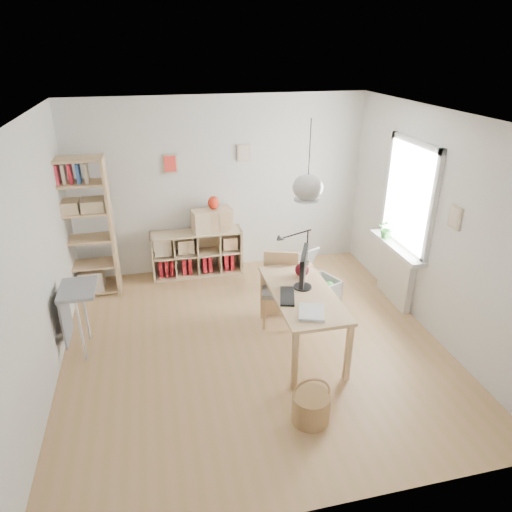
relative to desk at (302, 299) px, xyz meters
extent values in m
plane|color=tan|center=(-0.55, 0.15, -0.66)|extent=(4.50, 4.50, 0.00)
plane|color=white|center=(-0.55, 2.40, 0.69)|extent=(4.50, 0.00, 4.50)
plane|color=white|center=(-0.55, -2.10, 0.69)|extent=(4.50, 0.00, 4.50)
plane|color=white|center=(-2.80, 0.15, 0.69)|extent=(0.00, 4.50, 4.50)
plane|color=white|center=(1.70, 0.15, 0.69)|extent=(0.00, 4.50, 4.50)
plane|color=silver|center=(-0.55, 0.15, 2.04)|extent=(4.50, 4.50, 0.00)
cylinder|color=black|center=(0.00, 0.00, 1.70)|extent=(0.01, 0.01, 0.68)
ellipsoid|color=white|center=(0.00, 0.00, 1.34)|extent=(0.32, 0.32, 0.27)
cube|color=white|center=(1.69, 0.75, 0.89)|extent=(0.03, 1.00, 1.30)
cube|color=white|center=(1.66, 0.21, 0.89)|extent=(0.06, 0.08, 1.46)
cube|color=white|center=(1.66, 1.29, 0.89)|extent=(0.06, 0.08, 1.46)
cube|color=white|center=(1.66, 0.75, 1.58)|extent=(0.06, 1.16, 0.08)
cube|color=white|center=(1.66, 0.75, 0.20)|extent=(0.06, 1.16, 0.08)
cube|color=white|center=(1.64, 0.75, -0.26)|extent=(0.10, 0.80, 0.80)
cube|color=white|center=(1.59, 0.75, 0.17)|extent=(0.22, 1.20, 0.06)
cube|color=#E0B881|center=(0.00, 0.00, 0.07)|extent=(0.70, 1.50, 0.04)
cube|color=#E0B881|center=(-0.30, -0.70, -0.30)|extent=(0.06, 0.06, 0.71)
cube|color=#E0B881|center=(-0.30, 0.70, -0.30)|extent=(0.06, 0.06, 0.71)
cube|color=#E0B881|center=(0.30, -0.70, -0.30)|extent=(0.06, 0.06, 0.71)
cube|color=#E0B881|center=(0.30, 0.70, -0.30)|extent=(0.06, 0.06, 0.71)
cube|color=tan|center=(-1.00, 2.19, -0.64)|extent=(1.40, 0.38, 0.03)
cube|color=tan|center=(-1.00, 2.19, 0.05)|extent=(1.40, 0.38, 0.03)
cube|color=tan|center=(-1.69, 2.19, -0.30)|extent=(0.03, 0.38, 0.72)
cube|color=tan|center=(-0.32, 2.19, -0.30)|extent=(0.03, 0.38, 0.72)
cube|color=tan|center=(-1.00, 2.37, -0.30)|extent=(1.40, 0.02, 0.72)
cube|color=maroon|center=(-1.58, 2.21, -0.47)|extent=(0.06, 0.26, 0.30)
cube|color=maroon|center=(-1.49, 2.21, -0.47)|extent=(0.05, 0.26, 0.30)
cube|color=maroon|center=(-1.41, 2.21, -0.47)|extent=(0.05, 0.26, 0.30)
cube|color=maroon|center=(-1.22, 2.21, -0.47)|extent=(0.05, 0.26, 0.30)
cube|color=maroon|center=(-1.13, 2.21, -0.47)|extent=(0.05, 0.26, 0.30)
cube|color=maroon|center=(-0.90, 2.21, -0.47)|extent=(0.06, 0.26, 0.30)
cube|color=maroon|center=(-0.81, 2.21, -0.47)|extent=(0.06, 0.26, 0.30)
cube|color=maroon|center=(-0.55, 2.21, -0.47)|extent=(0.06, 0.26, 0.30)
cube|color=maroon|center=(-0.46, 2.21, -0.47)|extent=(0.05, 0.26, 0.30)
cube|color=#E0B881|center=(-2.96, 1.95, 0.34)|extent=(0.04, 0.38, 2.00)
cube|color=#E0B881|center=(-2.20, 1.95, 0.34)|extent=(0.04, 0.38, 2.00)
cube|color=#E0B881|center=(-2.58, 1.95, -0.61)|extent=(0.76, 0.38, 0.03)
cube|color=#E0B881|center=(-2.58, 1.95, -0.21)|extent=(0.76, 0.38, 0.03)
cube|color=#E0B881|center=(-2.58, 1.95, 0.19)|extent=(0.76, 0.38, 0.03)
cube|color=#E0B881|center=(-2.58, 1.95, 0.59)|extent=(0.76, 0.38, 0.03)
cube|color=#E0B881|center=(-2.58, 1.95, 0.99)|extent=(0.76, 0.38, 0.03)
cube|color=#E0B881|center=(-2.58, 1.95, 1.32)|extent=(0.76, 0.38, 0.03)
cube|color=#2B529F|center=(-2.86, 1.95, 1.14)|extent=(0.04, 0.18, 0.26)
cube|color=maroon|center=(-2.78, 1.95, 1.14)|extent=(0.04, 0.18, 0.26)
cube|color=beige|center=(-2.70, 1.95, 1.14)|extent=(0.04, 0.18, 0.26)
cube|color=maroon|center=(-2.62, 1.95, 1.14)|extent=(0.04, 0.18, 0.26)
cube|color=#2B529F|center=(-2.52, 1.95, 1.14)|extent=(0.04, 0.18, 0.26)
cube|color=beige|center=(-2.42, 1.95, 1.14)|extent=(0.04, 0.18, 0.26)
cube|color=gray|center=(-2.52, 0.50, 0.17)|extent=(0.40, 0.55, 0.04)
cylinder|color=white|center=(-2.52, 0.28, -0.25)|extent=(0.03, 0.03, 0.82)
cylinder|color=white|center=(-2.52, 0.72, -0.25)|extent=(0.03, 0.03, 0.82)
cube|color=gray|center=(-2.70, 0.50, -0.16)|extent=(0.02, 0.50, 0.62)
cube|color=gray|center=(-0.11, 0.57, -0.17)|extent=(0.56, 0.56, 0.06)
cube|color=#E0B881|center=(-0.35, 0.44, -0.43)|extent=(0.05, 0.05, 0.45)
cube|color=#E0B881|center=(-0.23, 0.81, -0.43)|extent=(0.05, 0.05, 0.45)
cube|color=#E0B881|center=(0.02, 0.33, -0.43)|extent=(0.05, 0.05, 0.45)
cube|color=#E0B881|center=(0.14, 0.70, -0.43)|extent=(0.05, 0.05, 0.45)
cube|color=#E0B881|center=(-0.05, 0.76, 0.06)|extent=(0.44, 0.17, 0.41)
cylinder|color=#A27349|center=(-0.28, -1.18, -0.50)|extent=(0.37, 0.37, 0.30)
torus|color=#A27349|center=(-0.28, -1.18, -0.33)|extent=(0.37, 0.06, 0.37)
cube|color=#B3B3AF|center=(0.53, 0.93, -0.65)|extent=(0.75, 0.65, 0.02)
cube|color=#B3B3AF|center=(0.25, 0.81, -0.49)|extent=(0.19, 0.40, 0.32)
cube|color=#B3B3AF|center=(0.81, 1.05, -0.49)|extent=(0.19, 0.40, 0.32)
cube|color=#B3B3AF|center=(0.61, 0.74, -0.49)|extent=(0.58, 0.27, 0.32)
cube|color=#B3B3AF|center=(0.45, 1.12, -0.49)|extent=(0.58, 0.27, 0.32)
cube|color=#B3B3AF|center=(0.37, 1.29, -0.19)|extent=(0.66, 0.44, 0.40)
sphere|color=#FBFF1C|center=(0.42, 0.81, -0.42)|extent=(0.14, 0.14, 0.14)
sphere|color=#195AB1|center=(0.61, 1.02, -0.42)|extent=(0.14, 0.14, 0.14)
sphere|color=#E3441C|center=(0.52, 0.90, -0.42)|extent=(0.14, 0.14, 0.14)
sphere|color=#3B8E33|center=(0.72, 0.92, -0.42)|extent=(0.14, 0.14, 0.14)
cylinder|color=black|center=(0.03, 0.10, 0.10)|extent=(0.21, 0.21, 0.02)
cylinder|color=black|center=(0.03, 0.10, 0.16)|extent=(0.05, 0.05, 0.10)
cube|color=black|center=(0.03, 0.10, 0.38)|extent=(0.26, 0.51, 0.35)
cube|color=black|center=(-0.21, -0.07, 0.10)|extent=(0.27, 0.45, 0.02)
cylinder|color=black|center=(0.27, 0.67, 0.12)|extent=(0.07, 0.07, 0.04)
cylinder|color=black|center=(0.27, 0.67, 0.33)|extent=(0.02, 0.02, 0.44)
cone|color=black|center=(-0.10, 0.57, 0.53)|extent=(0.11, 0.08, 0.10)
sphere|color=#470917|center=(0.11, 0.38, 0.18)|extent=(0.17, 0.17, 0.17)
cube|color=white|center=(-0.05, -0.46, 0.11)|extent=(0.36, 0.40, 0.03)
cube|color=tan|center=(-0.74, 2.19, 0.24)|extent=(0.64, 0.38, 0.34)
ellipsoid|color=#AB1F0E|center=(-0.71, 2.19, 0.51)|extent=(0.17, 0.17, 0.20)
imported|color=#2F712A|center=(1.57, 1.02, 0.35)|extent=(0.32, 0.30, 0.29)
camera|label=1|loc=(-1.55, -4.35, 2.72)|focal=32.00mm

